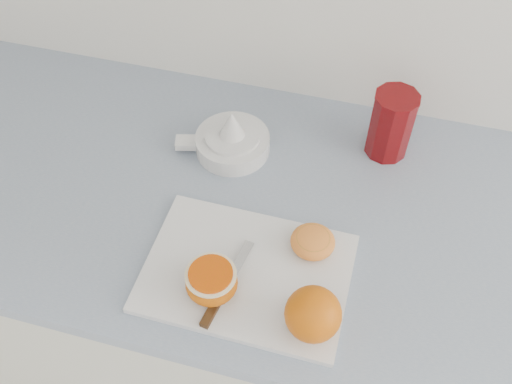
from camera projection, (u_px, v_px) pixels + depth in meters
counter at (302, 324)px, 1.36m from camera, size 2.58×0.64×0.89m
cutting_board at (247, 273)px, 0.93m from camera, size 0.33×0.24×0.01m
whole_orange at (313, 314)px, 0.83m from camera, size 0.08×0.08×0.08m
half_orange at (212, 282)px, 0.88m from camera, size 0.08×0.08×0.05m
squeezed_shell at (313, 241)px, 0.94m from camera, size 0.07×0.07×0.03m
paring_knife at (219, 299)px, 0.89m from camera, size 0.04×0.17×0.01m
citrus_juicer at (232, 140)px, 1.09m from camera, size 0.18×0.14×0.10m
red_tumbler at (391, 126)px, 1.06m from camera, size 0.08×0.08×0.14m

